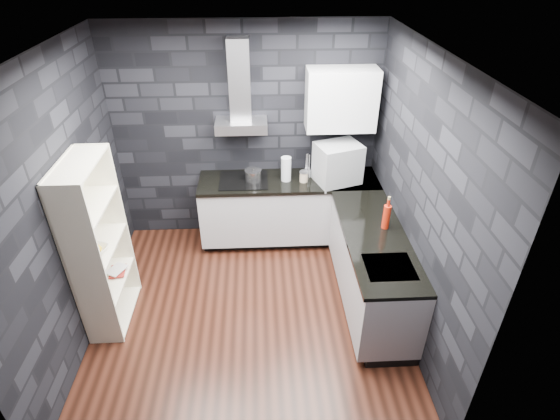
{
  "coord_description": "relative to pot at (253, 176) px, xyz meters",
  "views": [
    {
      "loc": [
        0.15,
        -3.4,
        3.45
      ],
      "look_at": [
        0.35,
        0.45,
        1.0
      ],
      "focal_mm": 28.0,
      "sensor_mm": 36.0,
      "label": 1
    }
  ],
  "objects": [
    {
      "name": "cooktop",
      "position": [
        -0.12,
        0.01,
        -0.06
      ],
      "size": [
        0.58,
        0.5,
        0.01
      ],
      "primitive_type": "cube",
      "color": "black",
      "rests_on": "counter_back_top"
    },
    {
      "name": "wall_left",
      "position": [
        -1.69,
        -1.29,
        0.38
      ],
      "size": [
        0.05,
        3.2,
        2.7
      ],
      "primitive_type": "cube",
      "color": "black",
      "rests_on": "ground"
    },
    {
      "name": "counter_right_cab",
      "position": [
        1.23,
        -1.19,
        -0.49
      ],
      "size": [
        0.6,
        1.8,
        0.76
      ],
      "primitive_type": "cube",
      "color": "#B8B7BB",
      "rests_on": "ground"
    },
    {
      "name": "fruit_bowl",
      "position": [
        -1.49,
        -1.36,
        -0.03
      ],
      "size": [
        0.28,
        0.28,
        0.06
      ],
      "primitive_type": "imported",
      "rotation": [
        0.0,
        0.0,
        -0.28
      ],
      "color": "white",
      "rests_on": "bookshelf"
    },
    {
      "name": "counter_back_cab",
      "position": [
        0.43,
        0.01,
        -0.49
      ],
      "size": [
        2.2,
        0.6,
        0.76
      ],
      "primitive_type": "cube",
      "color": "#B8B7BB",
      "rests_on": "ground"
    },
    {
      "name": "appliance_garage",
      "position": [
        1.01,
        -0.05,
        0.16
      ],
      "size": [
        0.6,
        0.53,
        0.5
      ],
      "primitive_type": "cube",
      "rotation": [
        0.0,
        0.0,
        0.32
      ],
      "color": "#A2A6A9",
      "rests_on": "counter_back_top"
    },
    {
      "name": "hood_chimney",
      "position": [
        -0.12,
        0.21,
        1.1
      ],
      "size": [
        0.24,
        0.2,
        0.9
      ],
      "primitive_type": "cube",
      "color": "#B9B9BE",
      "rests_on": "hood_body"
    },
    {
      "name": "toekick_back",
      "position": [
        0.43,
        0.05,
        -0.92
      ],
      "size": [
        2.18,
        0.5,
        0.1
      ],
      "primitive_type": "cube",
      "color": "black",
      "rests_on": "ground"
    },
    {
      "name": "counter_corner_top",
      "position": [
        1.23,
        0.01,
        -0.09
      ],
      "size": [
        0.62,
        0.62,
        0.04
      ],
      "primitive_type": "cube",
      "color": "black",
      "rests_on": "counter_right_cab"
    },
    {
      "name": "counter_right_top",
      "position": [
        1.22,
        -1.19,
        -0.09
      ],
      "size": [
        0.62,
        1.8,
        0.04
      ],
      "primitive_type": "cube",
      "color": "black",
      "rests_on": "counter_right_cab"
    },
    {
      "name": "toekick_right",
      "position": [
        1.27,
        -1.19,
        -0.92
      ],
      "size": [
        0.5,
        1.78,
        0.1
      ],
      "primitive_type": "cube",
      "color": "black",
      "rests_on": "ground"
    },
    {
      "name": "wall_back",
      "position": [
        -0.07,
        0.33,
        0.38
      ],
      "size": [
        3.2,
        0.05,
        2.7
      ],
      "primitive_type": "cube",
      "color": "black",
      "rests_on": "ground"
    },
    {
      "name": "upper_cabinet",
      "position": [
        1.03,
        0.13,
        0.88
      ],
      "size": [
        0.8,
        0.35,
        0.7
      ],
      "primitive_type": "cube",
      "color": "silver",
      "rests_on": "wall_back"
    },
    {
      "name": "bookshelf",
      "position": [
        -1.49,
        -1.25,
        -0.07
      ],
      "size": [
        0.44,
        0.84,
        1.8
      ],
      "primitive_type": "cube",
      "rotation": [
        0.0,
        0.0,
        -0.13
      ],
      "color": "#F3ECCE",
      "rests_on": "ground"
    },
    {
      "name": "counter_back_top",
      "position": [
        0.43,
        -0.0,
        -0.09
      ],
      "size": [
        2.2,
        0.62,
        0.04
      ],
      "primitive_type": "cube",
      "color": "black",
      "rests_on": "counter_back_cab"
    },
    {
      "name": "wall_front",
      "position": [
        -0.07,
        -2.92,
        0.38
      ],
      "size": [
        3.2,
        0.05,
        2.7
      ],
      "primitive_type": "cube",
      "color": "black",
      "rests_on": "ground"
    },
    {
      "name": "book_second",
      "position": [
        -1.5,
        -1.09,
        -0.38
      ],
      "size": [
        0.14,
        0.08,
        0.2
      ],
      "primitive_type": "imported",
      "rotation": [
        0.0,
        0.0,
        -0.48
      ],
      "color": "#B2B2B2",
      "rests_on": "bookshelf"
    },
    {
      "name": "ground",
      "position": [
        -0.07,
        -1.29,
        -0.97
      ],
      "size": [
        3.2,
        3.2,
        0.0
      ],
      "primitive_type": "plane",
      "color": "#3D1C12"
    },
    {
      "name": "pot",
      "position": [
        0.0,
        0.0,
        0.0
      ],
      "size": [
        0.22,
        0.22,
        0.12
      ],
      "primitive_type": "cylinder",
      "rotation": [
        0.0,
        0.0,
        0.13
      ],
      "color": "silver",
      "rests_on": "cooktop"
    },
    {
      "name": "glass_vase",
      "position": [
        0.4,
        -0.0,
        0.08
      ],
      "size": [
        0.13,
        0.13,
        0.3
      ],
      "primitive_type": "cylinder",
      "rotation": [
        0.0,
        0.0,
        -0.03
      ],
      "color": "silver",
      "rests_on": "counter_back_top"
    },
    {
      "name": "red_bottle",
      "position": [
        1.35,
        -1.07,
        0.06
      ],
      "size": [
        0.09,
        0.09,
        0.26
      ],
      "primitive_type": "cylinder",
      "rotation": [
        0.0,
        0.0,
        0.14
      ],
      "color": "#B1210D",
      "rests_on": "counter_right_top"
    },
    {
      "name": "book_red",
      "position": [
        -1.51,
        -1.13,
        -0.4
      ],
      "size": [
        0.16,
        0.04,
        0.21
      ],
      "primitive_type": "imported",
      "rotation": [
        0.0,
        0.0,
        0.12
      ],
      "color": "maroon",
      "rests_on": "bookshelf"
    },
    {
      "name": "wall_right",
      "position": [
        1.56,
        -1.29,
        0.38
      ],
      "size": [
        0.05,
        3.2,
        2.7
      ],
      "primitive_type": "cube",
      "color": "black",
      "rests_on": "ground"
    },
    {
      "name": "ceiling",
      "position": [
        -0.07,
        -1.29,
        1.73
      ],
      "size": [
        3.2,
        3.2,
        0.0
      ],
      "primitive_type": "plane",
      "rotation": [
        3.14,
        0.0,
        0.0
      ],
      "color": "white"
    },
    {
      "name": "sink_rim",
      "position": [
        1.23,
        -1.69,
        -0.08
      ],
      "size": [
        0.44,
        0.4,
        0.01
      ],
      "primitive_type": "cube",
      "color": "#B9B9BE",
      "rests_on": "counter_right_top"
    },
    {
      "name": "hood_body",
      "position": [
        -0.12,
        0.14,
        0.59
      ],
      "size": [
        0.6,
        0.34,
        0.12
      ],
      "primitive_type": "cube",
      "color": "#B9B9BE",
      "rests_on": "wall_back"
    },
    {
      "name": "utensil_crock",
      "position": [
        0.66,
        0.05,
        -0.01
      ],
      "size": [
        0.11,
        0.11,
        0.12
      ],
      "primitive_type": "cylinder",
      "rotation": [
        0.0,
        0.0,
        0.18
      ],
      "color": "silver",
      "rests_on": "counter_back_top"
    },
    {
      "name": "storage_jar",
      "position": [
        0.61,
        -0.05,
        -0.01
      ],
      "size": [
        0.11,
        0.11,
        0.12
      ],
      "primitive_type": "cylinder",
      "rotation": [
        0.0,
        0.0,
        -0.13
      ],
      "color": "#C1A98C",
      "rests_on": "counter_back_top"
    }
  ]
}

